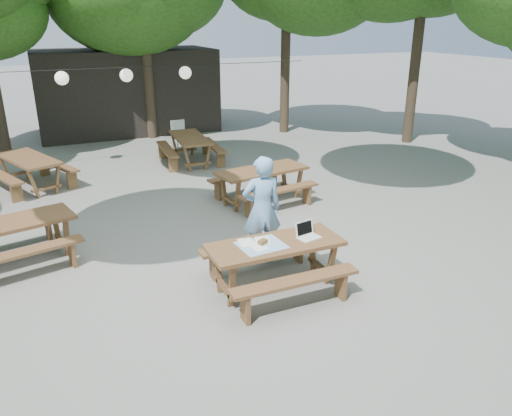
{
  "coord_description": "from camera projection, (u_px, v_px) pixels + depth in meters",
  "views": [
    {
      "loc": [
        -2.51,
        -7.71,
        3.85
      ],
      "look_at": [
        0.42,
        -1.06,
        1.05
      ],
      "focal_mm": 35.0,
      "sensor_mm": 36.0,
      "label": 1
    }
  ],
  "objects": [
    {
      "name": "ground",
      "position": [
        211.0,
        247.0,
        8.92
      ],
      "size": [
        80.0,
        80.0,
        0.0
      ],
      "primitive_type": "plane",
      "color": "slate",
      "rests_on": "ground"
    },
    {
      "name": "pavilion",
      "position": [
        126.0,
        91.0,
        17.57
      ],
      "size": [
        6.0,
        3.0,
        2.8
      ],
      "primitive_type": "cube",
      "color": "black",
      "rests_on": "ground"
    },
    {
      "name": "main_picnic_table",
      "position": [
        275.0,
        265.0,
        7.43
      ],
      "size": [
        2.0,
        1.58,
        0.75
      ],
      "color": "brown",
      "rests_on": "ground"
    },
    {
      "name": "picnic_table_nw",
      "position": [
        12.0,
        243.0,
        8.16
      ],
      "size": [
        2.22,
        1.98,
        0.75
      ],
      "rotation": [
        0.0,
        0.0,
        0.24
      ],
      "color": "brown",
      "rests_on": "ground"
    },
    {
      "name": "picnic_table_ne",
      "position": [
        262.0,
        185.0,
        10.95
      ],
      "size": [
        2.13,
        1.86,
        0.75
      ],
      "rotation": [
        0.0,
        0.0,
        0.16
      ],
      "color": "brown",
      "rests_on": "ground"
    },
    {
      "name": "picnic_table_far_w",
      "position": [
        30.0,
        172.0,
        11.84
      ],
      "size": [
        2.18,
        2.35,
        0.75
      ],
      "rotation": [
        0.0,
        0.0,
        1.96
      ],
      "color": "brown",
      "rests_on": "ground"
    },
    {
      "name": "picnic_table_far_e",
      "position": [
        190.0,
        149.0,
        13.89
      ],
      "size": [
        1.69,
        2.05,
        0.75
      ],
      "rotation": [
        0.0,
        0.0,
        1.51
      ],
      "color": "brown",
      "rests_on": "ground"
    },
    {
      "name": "woman",
      "position": [
        262.0,
        209.0,
        8.16
      ],
      "size": [
        0.71,
        0.51,
        1.8
      ],
      "primitive_type": "imported",
      "rotation": [
        0.0,
        0.0,
        3.01
      ],
      "color": "#7AACDE",
      "rests_on": "ground"
    },
    {
      "name": "plastic_chair",
      "position": [
        181.0,
        142.0,
        15.25
      ],
      "size": [
        0.49,
        0.49,
        0.9
      ],
      "rotation": [
        0.0,
        0.0,
        0.13
      ],
      "color": "white",
      "rests_on": "ground"
    },
    {
      "name": "laptop",
      "position": [
        307.0,
        233.0,
        7.47
      ],
      "size": [
        0.38,
        0.32,
        0.24
      ],
      "rotation": [
        0.0,
        0.0,
        0.2
      ],
      "color": "white",
      "rests_on": "main_picnic_table"
    },
    {
      "name": "tabletop_clutter",
      "position": [
        261.0,
        244.0,
        7.22
      ],
      "size": [
        0.69,
        0.62,
        0.08
      ],
      "color": "#388BC0",
      "rests_on": "main_picnic_table"
    },
    {
      "name": "paper_lanterns",
      "position": [
        127.0,
        75.0,
        13.11
      ],
      "size": [
        9.0,
        0.34,
        0.38
      ],
      "color": "black",
      "rests_on": "ground"
    }
  ]
}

